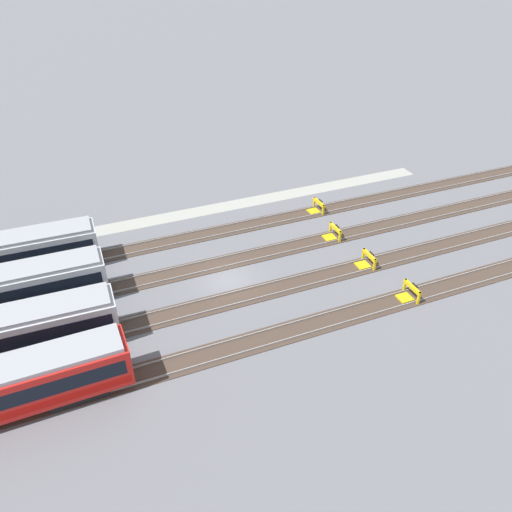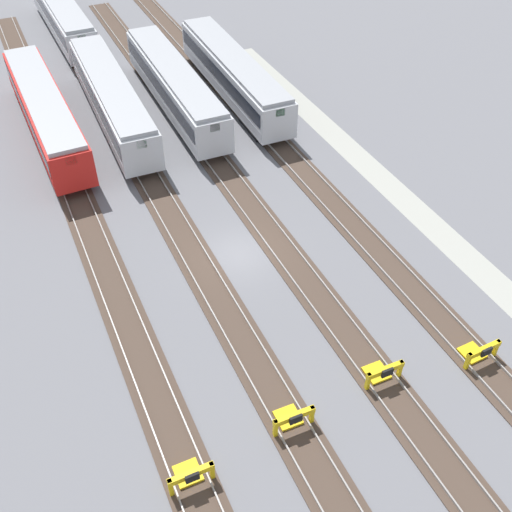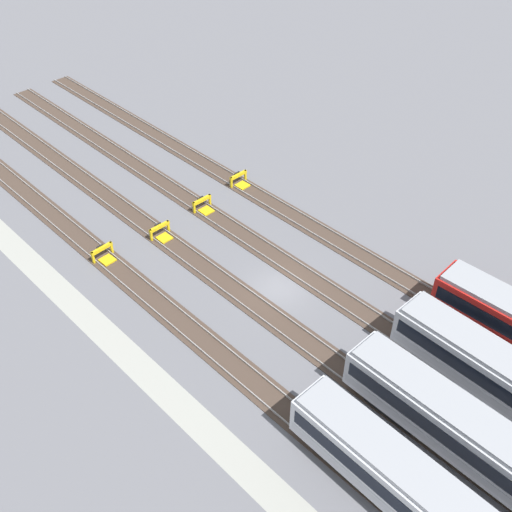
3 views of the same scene
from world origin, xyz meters
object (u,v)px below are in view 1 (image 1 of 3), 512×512
at_px(bumper_stop_middle_track, 366,261).
at_px(bumper_stop_far_inner_track, 409,293).
at_px(bumper_stop_nearest_track, 316,207).
at_px(bumper_stop_near_inner_track, 333,233).

xyz_separation_m(bumper_stop_middle_track, bumper_stop_far_inner_track, (-0.64, 5.06, 0.00)).
bearing_deg(bumper_stop_nearest_track, bumper_stop_far_inner_track, 90.31).
relative_size(bumper_stop_middle_track, bumper_stop_far_inner_track, 1.00).
height_order(bumper_stop_nearest_track, bumper_stop_near_inner_track, same).
height_order(bumper_stop_nearest_track, bumper_stop_middle_track, same).
distance_m(bumper_stop_nearest_track, bumper_stop_near_inner_track, 5.14).
distance_m(bumper_stop_near_inner_track, bumper_stop_middle_track, 5.07).
relative_size(bumper_stop_near_inner_track, bumper_stop_far_inner_track, 1.00).
height_order(bumper_stop_middle_track, bumper_stop_far_inner_track, same).
relative_size(bumper_stop_near_inner_track, bumper_stop_middle_track, 1.00).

